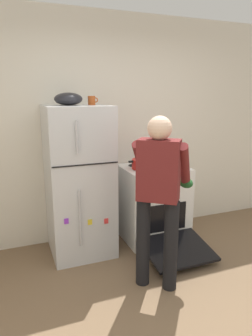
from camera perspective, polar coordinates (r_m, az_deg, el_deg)
name	(u,v)px	position (r m, az deg, el deg)	size (l,w,h in m)	color
ground	(191,333)	(2.69, 11.98, -28.01)	(8.00, 8.00, 0.00)	brown
kitchen_wall_back	(108,129)	(3.80, -3.33, 7.25)	(6.00, 0.10, 2.70)	silver
refrigerator	(79,182)	(3.42, -8.76, -2.52)	(0.68, 0.72, 1.66)	silver
stove_range	(154,204)	(3.82, 5.21, -6.68)	(0.76, 1.22, 0.92)	white
person_cook	(159,188)	(2.74, 6.17, -3.83)	(0.66, 0.70, 1.60)	black
red_pot	(144,164)	(3.57, 3.33, 0.78)	(0.38, 0.28, 0.11)	red
coffee_mug	(92,100)	(3.38, -6.41, 12.46)	(0.11, 0.08, 0.10)	#B24C1E
pepper_mill	(168,154)	(3.99, 7.85, 2.55)	(0.05, 0.05, 0.18)	brown
mixing_bowl	(68,99)	(3.27, -10.74, 12.58)	(0.29, 0.29, 0.13)	black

